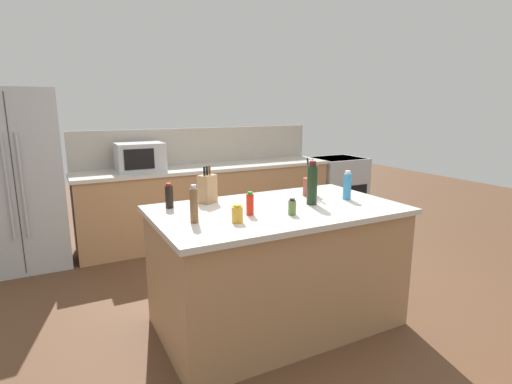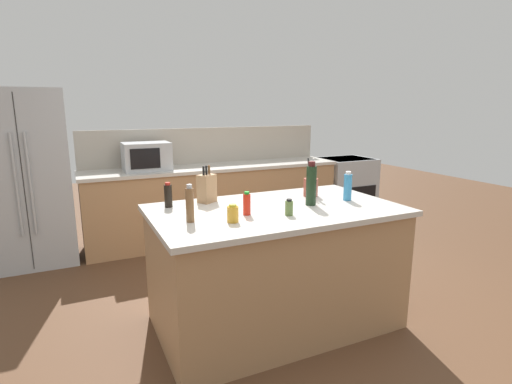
% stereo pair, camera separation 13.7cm
% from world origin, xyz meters
% --- Properties ---
extents(ground_plane, '(14.00, 14.00, 0.00)m').
position_xyz_m(ground_plane, '(0.00, 0.00, 0.00)').
color(ground_plane, brown).
extents(back_counter_run, '(3.25, 0.66, 0.94)m').
position_xyz_m(back_counter_run, '(0.30, 2.20, 0.47)').
color(back_counter_run, '#A87C54').
rests_on(back_counter_run, ground_plane).
extents(wall_backsplash, '(3.21, 0.03, 0.46)m').
position_xyz_m(wall_backsplash, '(0.30, 2.52, 1.17)').
color(wall_backsplash, '#B2A899').
rests_on(wall_backsplash, back_counter_run).
extents(kitchen_island, '(1.84, 1.08, 0.94)m').
position_xyz_m(kitchen_island, '(0.00, 0.00, 0.47)').
color(kitchen_island, '#A87C54').
rests_on(kitchen_island, ground_plane).
extents(refrigerator, '(0.86, 0.75, 1.86)m').
position_xyz_m(refrigerator, '(-1.79, 2.25, 0.93)').
color(refrigerator, '#ADB2B7').
rests_on(refrigerator, ground_plane).
extents(range_oven, '(0.76, 0.65, 0.92)m').
position_xyz_m(range_oven, '(2.34, 2.20, 0.47)').
color(range_oven, '#ADB2B7').
rests_on(range_oven, ground_plane).
extents(microwave, '(0.53, 0.39, 0.33)m').
position_xyz_m(microwave, '(-0.55, 2.20, 1.10)').
color(microwave, '#ADB2B7').
rests_on(microwave, back_counter_run).
extents(knife_block, '(0.16, 0.15, 0.29)m').
position_xyz_m(knife_block, '(-0.41, 0.38, 1.05)').
color(knife_block, '#A87C54').
rests_on(knife_block, kitchen_island).
extents(utensil_crock, '(0.12, 0.12, 0.32)m').
position_xyz_m(utensil_crock, '(0.44, 0.22, 1.02)').
color(utensil_crock, brown).
rests_on(utensil_crock, kitchen_island).
extents(pepper_grinder, '(0.05, 0.05, 0.25)m').
position_xyz_m(pepper_grinder, '(-0.68, -0.09, 1.06)').
color(pepper_grinder, brown).
rests_on(pepper_grinder, kitchen_island).
extents(spice_jar_oregano, '(0.06, 0.06, 0.12)m').
position_xyz_m(spice_jar_oregano, '(-0.02, -0.23, 0.99)').
color(spice_jar_oregano, '#567038').
rests_on(spice_jar_oregano, kitchen_island).
extents(honey_jar, '(0.07, 0.07, 0.12)m').
position_xyz_m(honey_jar, '(-0.43, -0.22, 1.00)').
color(honey_jar, gold).
rests_on(honey_jar, kitchen_island).
extents(soy_sauce_bottle, '(0.06, 0.06, 0.19)m').
position_xyz_m(soy_sauce_bottle, '(-0.72, 0.36, 1.03)').
color(soy_sauce_bottle, black).
rests_on(soy_sauce_bottle, kitchen_island).
extents(salt_shaker, '(0.05, 0.05, 0.12)m').
position_xyz_m(salt_shaker, '(-0.65, 0.01, 1.00)').
color(salt_shaker, silver).
rests_on(salt_shaker, kitchen_island).
extents(wine_bottle, '(0.08, 0.08, 0.33)m').
position_xyz_m(wine_bottle, '(0.28, -0.04, 1.10)').
color(wine_bottle, black).
rests_on(wine_bottle, kitchen_island).
extents(hot_sauce_bottle, '(0.05, 0.05, 0.17)m').
position_xyz_m(hot_sauce_bottle, '(-0.28, -0.09, 1.02)').
color(hot_sauce_bottle, red).
rests_on(hot_sauce_bottle, kitchen_island).
extents(dish_soap_bottle, '(0.07, 0.07, 0.23)m').
position_xyz_m(dish_soap_bottle, '(0.63, -0.03, 1.05)').
color(dish_soap_bottle, '#3384BC').
rests_on(dish_soap_bottle, kitchen_island).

